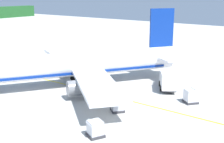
# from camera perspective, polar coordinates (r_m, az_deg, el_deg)

# --- Properties ---
(airliner_foreground) EXTENTS (36.88, 31.37, 11.90)m
(airliner_foreground) POSITION_cam_1_polar(r_m,az_deg,el_deg) (48.54, -7.68, 1.17)
(airliner_foreground) COLOR white
(airliner_foreground) RESTS_ON ground
(service_truck_pushback) EXTENTS (5.79, 4.80, 2.86)m
(service_truck_pushback) POSITION_cam_1_polar(r_m,az_deg,el_deg) (47.42, 10.40, -1.54)
(service_truck_pushback) COLOR silver
(service_truck_pushback) RESTS_ON ground
(cargo_container_near) EXTENTS (2.26, 2.26, 2.02)m
(cargo_container_near) POSITION_cam_1_polar(r_m,az_deg,el_deg) (38.50, 1.05, -6.11)
(cargo_container_near) COLOR #333338
(cargo_container_near) RESTS_ON ground
(cargo_container_mid) EXTENTS (2.14, 2.14, 1.83)m
(cargo_container_mid) POSITION_cam_1_polar(r_m,az_deg,el_deg) (32.23, -3.18, -10.61)
(cargo_container_mid) COLOR #333338
(cargo_container_mid) RESTS_ON ground
(cargo_container_far) EXTENTS (2.38, 2.38, 2.02)m
(cargo_container_far) POSITION_cam_1_polar(r_m,az_deg,el_deg) (42.72, 14.49, -4.47)
(cargo_container_far) COLOR #333338
(cargo_container_far) RESTS_ON ground
(crew_marshaller) EXTENTS (0.59, 0.38, 1.66)m
(crew_marshaller) POSITION_cam_1_polar(r_m,az_deg,el_deg) (43.16, 1.47, -3.76)
(crew_marshaller) COLOR #191E33
(crew_marshaller) RESTS_ON ground
(crew_loader_left) EXTENTS (0.61, 0.34, 1.70)m
(crew_loader_left) POSITION_cam_1_polar(r_m,az_deg,el_deg) (48.12, -1.03, -1.76)
(crew_loader_left) COLOR #191E33
(crew_loader_left) RESTS_ON ground
(apron_guide_line) EXTENTS (0.30, 60.00, 0.01)m
(apron_guide_line) POSITION_cam_1_polar(r_m,az_deg,el_deg) (46.30, -3.50, -3.75)
(apron_guide_line) COLOR yellow
(apron_guide_line) RESTS_ON ground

